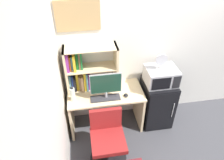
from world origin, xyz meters
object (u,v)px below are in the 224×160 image
hutch_bookshelf (83,70)px  mini_fridge (157,102)px  wall_corkboard (78,16)px  desk_chair (108,141)px  water_bottle (73,94)px  microwave (161,76)px  monitor (106,85)px  keyboard (106,98)px  desk_fan (161,61)px  computer_mouse (126,95)px

hutch_bookshelf → mini_fridge: hutch_bookshelf is taller
mini_fridge → wall_corkboard: wall_corkboard is taller
desk_chair → wall_corkboard: size_ratio=1.37×
hutch_bookshelf → desk_chair: bearing=-73.0°
water_bottle → microwave: microwave is taller
monitor → keyboard: 0.24m
water_bottle → mini_fridge: bearing=3.6°
hutch_bookshelf → desk_chair: (0.24, -0.80, -0.73)m
desk_fan → desk_chair: desk_fan is taller
mini_fridge → desk_chair: bearing=-146.9°
hutch_bookshelf → desk_fan: (1.14, -0.19, 0.15)m
monitor → hutch_bookshelf: bearing=135.2°
desk_chair → wall_corkboard: wall_corkboard is taller
keyboard → water_bottle: 0.49m
keyboard → desk_fan: size_ratio=1.71×
hutch_bookshelf → desk_fan: bearing=-9.2°
computer_mouse → hutch_bookshelf: bearing=152.7°
water_bottle → desk_fan: desk_fan is taller
keyboard → mini_fridge: (0.89, 0.13, -0.33)m
computer_mouse → desk_chair: size_ratio=0.10×
keyboard → computer_mouse: bearing=0.5°
hutch_bookshelf → monitor: bearing=-44.8°
monitor → desk_chair: (-0.06, -0.50, -0.63)m
hutch_bookshelf → water_bottle: 0.41m
mini_fridge → microwave: bearing=89.9°
desk_fan → keyboard: bearing=-171.5°
hutch_bookshelf → computer_mouse: (0.60, -0.31, -0.33)m
desk_chair → keyboard: bearing=84.7°
desk_chair → hutch_bookshelf: bearing=107.0°
wall_corkboard → computer_mouse: bearing=-35.2°
microwave → wall_corkboard: 1.52m
desk_fan → desk_chair: size_ratio=0.32×
hutch_bookshelf → microwave: 1.20m
monitor → desk_fan: bearing=7.6°
keyboard → water_bottle: bearing=174.7°
mini_fridge → desk_fan: 0.83m
microwave → hutch_bookshelf: bearing=171.4°
desk_fan → water_bottle: bearing=-176.4°
keyboard → desk_fan: desk_fan is taller
monitor → wall_corkboard: bearing=126.2°
computer_mouse → desk_fan: 0.73m
monitor → wall_corkboard: (-0.30, 0.42, 0.89)m
wall_corkboard → desk_chair: bearing=-74.8°
desk_chair → wall_corkboard: 1.79m
hutch_bookshelf → desk_fan: 1.16m
mini_fridge → desk_fan: bearing=-176.0°
keyboard → desk_chair: size_ratio=0.54×
monitor → wall_corkboard: size_ratio=0.77×
keyboard → mini_fridge: size_ratio=0.53×
hutch_bookshelf → wall_corkboard: size_ratio=1.30×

